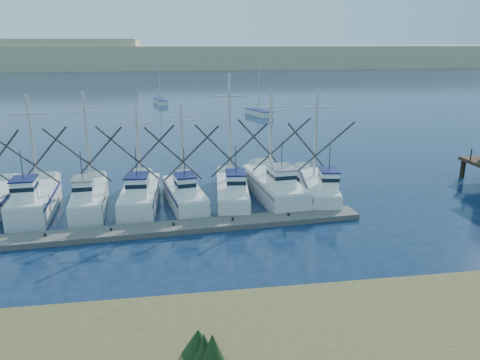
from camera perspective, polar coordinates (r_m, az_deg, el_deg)
The scene contains 6 objects.
ground at distance 27.14m, azimuth 9.62°, elevation -10.10°, with size 500.00×500.00×0.00m, color #0C1D35.
floating_dock at distance 31.40m, azimuth -9.90°, elevation -5.93°, with size 27.92×1.86×0.37m, color #5F5A55.
dune_ridge at distance 233.17m, azimuth -7.06°, elevation 14.71°, with size 360.00×60.00×10.00m, color tan.
trawler_fleet at distance 35.77m, azimuth -9.19°, elevation -1.75°, with size 27.97×9.31×9.76m.
sailboat_near at distance 79.76m, azimuth 2.33°, elevation 8.21°, with size 3.92×6.47×8.10m.
sailboat_far at distance 96.03m, azimuth -9.70°, elevation 9.41°, with size 3.03×6.43×8.10m.
Camera 1 is at (-8.08, -22.92, 12.07)m, focal length 35.00 mm.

